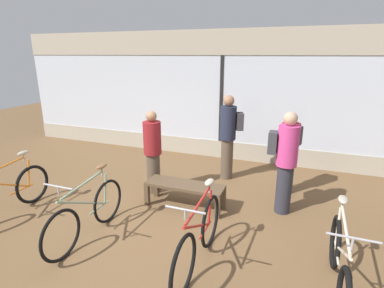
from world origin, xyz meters
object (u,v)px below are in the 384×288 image
Objects in this scene: bicycle_right at (199,238)px; customer_mid_floor at (289,150)px; bicycle_far_left at (7,194)px; bicycle_left at (87,213)px; bicycle_far_right at (339,264)px; customer_by_window at (153,151)px; display_bench at (185,188)px; customer_near_rack at (228,135)px; customer_near_bench at (285,160)px.

customer_mid_floor is (0.89, 2.66, 0.45)m from bicycle_right.
customer_mid_floor reaches higher than bicycle_far_left.
bicycle_left is 3.35m from bicycle_far_right.
bicycle_right is 1.09× the size of customer_mid_floor.
bicycle_right is 2.39m from customer_by_window.
bicycle_far_left is at bearing 178.59° from bicycle_left.
display_bench is (2.66, 1.34, -0.03)m from bicycle_far_left.
bicycle_far_left is 5.03m from bicycle_far_right.
customer_by_window is 2.62m from customer_mid_floor.
customer_near_rack is 1.30m from customer_mid_floor.
customer_mid_floor is (2.63, 2.64, 0.47)m from bicycle_left.
display_bench is at bearing -24.03° from customer_by_window.
display_bench is at bearing -165.45° from customer_near_bench.
customer_by_window is at bearing 155.97° from display_bench.
customer_mid_floor is (-0.73, 2.52, 0.49)m from bicycle_far_right.
bicycle_far_left is 1.00× the size of customer_near_bench.
bicycle_left is 0.99× the size of bicycle_right.
bicycle_right is 2.08m from customer_near_bench.
bicycle_left is at bearing -1.41° from bicycle_far_left.
customer_by_window is at bearing 42.46° from bicycle_far_left.
bicycle_far_right is (3.35, 0.12, -0.02)m from bicycle_left.
customer_near_rack is 1.12× the size of customer_by_window.
display_bench is 2.14m from customer_mid_floor.
customer_mid_floor is 0.91× the size of customer_near_bench.
bicycle_left is at bearing -95.65° from customer_by_window.
bicycle_far_right is 3.48m from customer_near_rack.
bicycle_left is at bearing -134.85° from customer_mid_floor.
bicycle_far_left is 1.25× the size of display_bench.
customer_near_rack is 1.04× the size of customer_near_bench.
customer_by_window is (-1.19, -1.17, -0.14)m from customer_near_rack.
customer_mid_floor is at bearing 37.44° from display_bench.
bicycle_left is at bearing -177.98° from bicycle_far_right.
customer_mid_floor is at bearing 106.04° from bicycle_far_right.
customer_by_window is (-1.56, 1.75, 0.44)m from bicycle_right.
customer_mid_floor is (1.65, 1.26, 0.50)m from display_bench.
customer_near_rack is at bearing 75.86° from display_bench.
display_bench is 0.86× the size of customer_by_window.
bicycle_far_left is at bearing -137.54° from customer_by_window.
bicycle_right is at bearing -82.77° from customer_near_rack.
customer_near_rack reaches higher than customer_by_window.
customer_by_window is 2.44m from customer_near_bench.
bicycle_left reaches higher than display_bench.
customer_near_bench is (-0.02, -0.84, 0.09)m from customer_mid_floor.
customer_mid_floor is (1.26, -0.27, -0.13)m from customer_near_rack.
customer_near_rack is at bearing 97.23° from bicycle_right.
customer_mid_floor is at bearing 71.41° from bicycle_right.
bicycle_left is 1.80m from customer_by_window.
customer_by_window is at bearing 131.76° from bicycle_right.
bicycle_far_right is at bearing 4.66° from bicycle_right.
customer_mid_floor reaches higher than bicycle_far_right.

